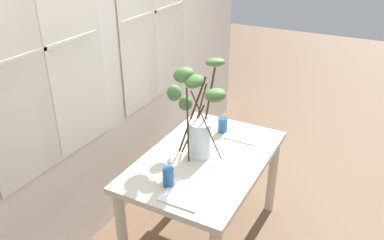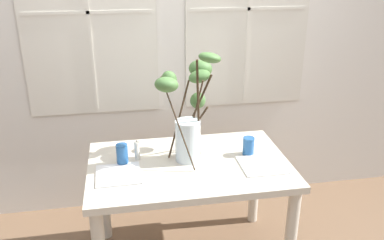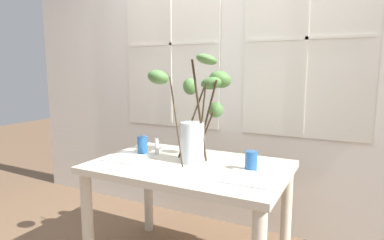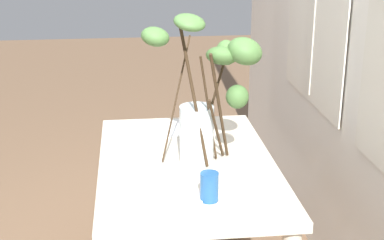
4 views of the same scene
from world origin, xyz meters
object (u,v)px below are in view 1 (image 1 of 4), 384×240
object	(u,v)px
vase_with_branches	(197,113)
plate_square_left	(186,194)
drinking_glass_blue_left	(168,177)
dining_table	(205,171)
pillar_candle	(170,168)
drinking_glass_blue_right	(223,125)
plate_square_right	(243,134)

from	to	relation	value
vase_with_branches	plate_square_left	xyz separation A→B (m)	(-0.47, -0.17, -0.32)
drinking_glass_blue_left	plate_square_left	world-z (taller)	drinking_glass_blue_left
plate_square_left	drinking_glass_blue_left	bearing A→B (deg)	78.45
dining_table	vase_with_branches	world-z (taller)	vase_with_branches
drinking_glass_blue_left	pillar_candle	xyz separation A→B (m)	(0.10, 0.05, -0.01)
dining_table	vase_with_branches	xyz separation A→B (m)	(0.02, 0.09, 0.45)
plate_square_left	pillar_candle	size ratio (longest dim) A/B	1.96
drinking_glass_blue_left	drinking_glass_blue_right	bearing A→B (deg)	-0.85
pillar_candle	plate_square_right	bearing A→B (deg)	-16.32
drinking_glass_blue_right	plate_square_right	bearing A→B (deg)	-76.49
dining_table	plate_square_right	world-z (taller)	plate_square_right
drinking_glass_blue_right	plate_square_left	distance (m)	0.87
plate_square_right	vase_with_branches	bearing A→B (deg)	154.50
plate_square_left	vase_with_branches	bearing A→B (deg)	19.48
vase_with_branches	drinking_glass_blue_left	world-z (taller)	vase_with_branches
drinking_glass_blue_right	dining_table	bearing A→B (deg)	-173.18
dining_table	plate_square_right	bearing A→B (deg)	-14.67
plate_square_left	pillar_candle	world-z (taller)	pillar_candle
dining_table	drinking_glass_blue_left	world-z (taller)	drinking_glass_blue_left
pillar_candle	dining_table	bearing A→B (deg)	-18.56
dining_table	plate_square_right	xyz separation A→B (m)	(0.45, -0.12, 0.13)
drinking_glass_blue_right	pillar_candle	size ratio (longest dim) A/B	0.89
dining_table	plate_square_left	xyz separation A→B (m)	(-0.45, -0.08, 0.13)
vase_with_branches	drinking_glass_blue_left	xyz separation A→B (m)	(-0.44, -0.02, -0.26)
drinking_glass_blue_left	dining_table	bearing A→B (deg)	-8.30
drinking_glass_blue_right	plate_square_left	bearing A→B (deg)	-171.43
drinking_glass_blue_left	vase_with_branches	bearing A→B (deg)	3.23
drinking_glass_blue_left	plate_square_right	bearing A→B (deg)	-11.63
dining_table	plate_square_left	size ratio (longest dim) A/B	4.78
drinking_glass_blue_left	plate_square_left	distance (m)	0.16
drinking_glass_blue_right	pillar_candle	bearing A→B (deg)	175.33
plate_square_right	pillar_candle	distance (m)	0.81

